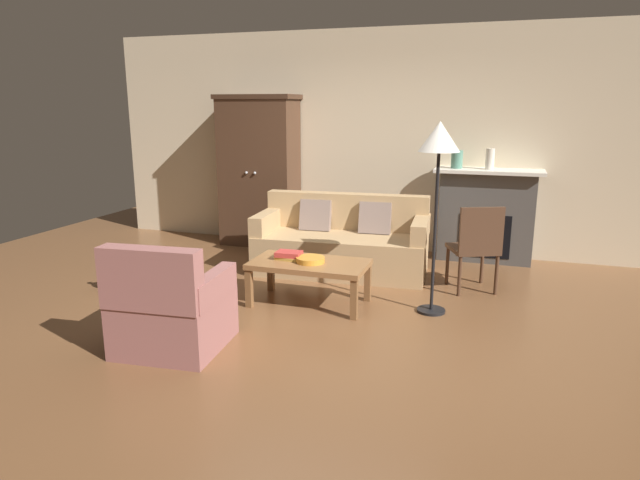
{
  "coord_description": "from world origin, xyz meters",
  "views": [
    {
      "loc": [
        1.71,
        -4.65,
        1.86
      ],
      "look_at": [
        0.02,
        0.51,
        0.55
      ],
      "focal_mm": 31.39,
      "sensor_mm": 36.0,
      "label": 1
    }
  ],
  "objects_px": {
    "couch": "(342,244)",
    "dog": "(125,270)",
    "book_stack": "(289,255)",
    "mantel_vase_jade": "(457,159)",
    "fireplace": "(486,215)",
    "coffee_table": "(309,267)",
    "armchair_near_left": "(171,311)",
    "floor_lamp": "(439,148)",
    "side_chair_wooden": "(476,243)",
    "mantel_vase_cream": "(490,159)",
    "fruit_bowl": "(310,260)",
    "armoire": "(259,171)"
  },
  "relations": [
    {
      "from": "couch",
      "to": "dog",
      "type": "xyz_separation_m",
      "value": [
        -1.87,
        -1.43,
        -0.07
      ]
    },
    {
      "from": "book_stack",
      "to": "mantel_vase_jade",
      "type": "xyz_separation_m",
      "value": [
        1.36,
        2.1,
        0.77
      ]
    },
    {
      "from": "fireplace",
      "to": "book_stack",
      "type": "height_order",
      "value": "fireplace"
    },
    {
      "from": "coffee_table",
      "to": "armchair_near_left",
      "type": "relative_size",
      "value": 1.25
    },
    {
      "from": "coffee_table",
      "to": "floor_lamp",
      "type": "xyz_separation_m",
      "value": [
        1.14,
        0.15,
        1.13
      ]
    },
    {
      "from": "mantel_vase_jade",
      "to": "side_chair_wooden",
      "type": "xyz_separation_m",
      "value": [
        0.34,
        -1.27,
        -0.72
      ]
    },
    {
      "from": "coffee_table",
      "to": "side_chair_wooden",
      "type": "relative_size",
      "value": 1.22
    },
    {
      "from": "side_chair_wooden",
      "to": "dog",
      "type": "height_order",
      "value": "side_chair_wooden"
    },
    {
      "from": "book_stack",
      "to": "mantel_vase_cream",
      "type": "relative_size",
      "value": 1.02
    },
    {
      "from": "book_stack",
      "to": "mantel_vase_cream",
      "type": "bearing_deg",
      "value": 50.4
    },
    {
      "from": "couch",
      "to": "mantel_vase_jade",
      "type": "relative_size",
      "value": 9.18
    },
    {
      "from": "floor_lamp",
      "to": "dog",
      "type": "bearing_deg",
      "value": -171.81
    },
    {
      "from": "fruit_bowl",
      "to": "mantel_vase_cream",
      "type": "bearing_deg",
      "value": 54.83
    },
    {
      "from": "fireplace",
      "to": "fruit_bowl",
      "type": "bearing_deg",
      "value": -124.94
    },
    {
      "from": "fireplace",
      "to": "armchair_near_left",
      "type": "height_order",
      "value": "fireplace"
    },
    {
      "from": "dog",
      "to": "mantel_vase_jade",
      "type": "bearing_deg",
      "value": 38.64
    },
    {
      "from": "fruit_bowl",
      "to": "couch",
      "type": "bearing_deg",
      "value": 90.95
    },
    {
      "from": "mantel_vase_cream",
      "to": "floor_lamp",
      "type": "relative_size",
      "value": 0.14
    },
    {
      "from": "armoire",
      "to": "dog",
      "type": "bearing_deg",
      "value": -100.66
    },
    {
      "from": "fireplace",
      "to": "mantel_vase_jade",
      "type": "bearing_deg",
      "value": -177.3
    },
    {
      "from": "fireplace",
      "to": "book_stack",
      "type": "xyz_separation_m",
      "value": [
        -1.74,
        -2.12,
        -0.11
      ]
    },
    {
      "from": "coffee_table",
      "to": "side_chair_wooden",
      "type": "bearing_deg",
      "value": 29.9
    },
    {
      "from": "side_chair_wooden",
      "to": "mantel_vase_jade",
      "type": "bearing_deg",
      "value": 104.75
    },
    {
      "from": "floor_lamp",
      "to": "fireplace",
      "type": "bearing_deg",
      "value": 79.13
    },
    {
      "from": "book_stack",
      "to": "mantel_vase_jade",
      "type": "relative_size",
      "value": 1.17
    },
    {
      "from": "dog",
      "to": "couch",
      "type": "bearing_deg",
      "value": 37.47
    },
    {
      "from": "mantel_vase_cream",
      "to": "armchair_near_left",
      "type": "xyz_separation_m",
      "value": [
        -2.21,
        -3.42,
        -0.93
      ]
    },
    {
      "from": "coffee_table",
      "to": "mantel_vase_jade",
      "type": "height_order",
      "value": "mantel_vase_jade"
    },
    {
      "from": "floor_lamp",
      "to": "dog",
      "type": "xyz_separation_m",
      "value": [
        -3.01,
        -0.43,
        -1.25
      ]
    },
    {
      "from": "book_stack",
      "to": "floor_lamp",
      "type": "bearing_deg",
      "value": 5.32
    },
    {
      "from": "fruit_bowl",
      "to": "dog",
      "type": "xyz_separation_m",
      "value": [
        -1.89,
        -0.27,
        -0.2
      ]
    },
    {
      "from": "armoire",
      "to": "floor_lamp",
      "type": "height_order",
      "value": "armoire"
    },
    {
      "from": "armoire",
      "to": "mantel_vase_jade",
      "type": "xyz_separation_m",
      "value": [
        2.57,
        0.06,
        0.23
      ]
    },
    {
      "from": "dog",
      "to": "armoire",
      "type": "bearing_deg",
      "value": 79.34
    },
    {
      "from": "floor_lamp",
      "to": "coffee_table",
      "type": "bearing_deg",
      "value": -172.57
    },
    {
      "from": "mantel_vase_jade",
      "to": "armchair_near_left",
      "type": "distance_m",
      "value": 3.98
    },
    {
      "from": "couch",
      "to": "floor_lamp",
      "type": "xyz_separation_m",
      "value": [
        1.14,
        -1.0,
        1.18
      ]
    },
    {
      "from": "fireplace",
      "to": "armoire",
      "type": "distance_m",
      "value": 2.98
    },
    {
      "from": "armchair_near_left",
      "to": "floor_lamp",
      "type": "height_order",
      "value": "floor_lamp"
    },
    {
      "from": "fruit_bowl",
      "to": "armchair_near_left",
      "type": "bearing_deg",
      "value": -118.58
    },
    {
      "from": "mantel_vase_cream",
      "to": "side_chair_wooden",
      "type": "relative_size",
      "value": 0.27
    },
    {
      "from": "fireplace",
      "to": "armchair_near_left",
      "type": "relative_size",
      "value": 1.43
    },
    {
      "from": "couch",
      "to": "armchair_near_left",
      "type": "bearing_deg",
      "value": -105.53
    },
    {
      "from": "fireplace",
      "to": "couch",
      "type": "xyz_separation_m",
      "value": [
        -1.53,
        -1.0,
        -0.25
      ]
    },
    {
      "from": "fireplace",
      "to": "side_chair_wooden",
      "type": "xyz_separation_m",
      "value": [
        -0.04,
        -1.29,
        -0.06
      ]
    },
    {
      "from": "fireplace",
      "to": "dog",
      "type": "distance_m",
      "value": 4.18
    },
    {
      "from": "armoire",
      "to": "side_chair_wooden",
      "type": "height_order",
      "value": "armoire"
    },
    {
      "from": "floor_lamp",
      "to": "mantel_vase_jade",
      "type": "bearing_deg",
      "value": 89.93
    },
    {
      "from": "book_stack",
      "to": "fireplace",
      "type": "bearing_deg",
      "value": 50.64
    },
    {
      "from": "armoire",
      "to": "dog",
      "type": "relative_size",
      "value": 3.48
    }
  ]
}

